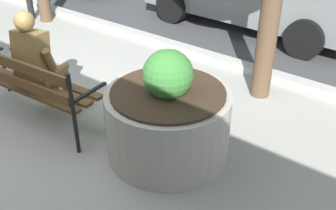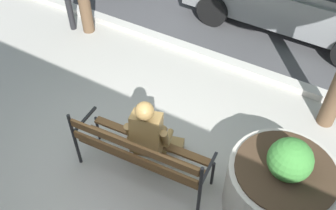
# 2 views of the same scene
# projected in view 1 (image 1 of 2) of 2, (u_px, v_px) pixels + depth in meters

# --- Properties ---
(ground_plane) EXTENTS (80.00, 80.00, 0.00)m
(ground_plane) POSITION_uv_depth(u_px,v_px,m) (24.00, 124.00, 4.82)
(ground_plane) COLOR #9E9B93
(curb_stone) EXTENTS (60.00, 0.20, 0.12)m
(curb_stone) POSITION_uv_depth(u_px,v_px,m) (170.00, 45.00, 6.75)
(curb_stone) COLOR #B2AFA8
(curb_stone) RESTS_ON ground
(park_bench) EXTENTS (1.83, 0.67, 0.95)m
(park_bench) POSITION_uv_depth(u_px,v_px,m) (28.00, 81.00, 4.60)
(park_bench) COLOR brown
(park_bench) RESTS_ON ground
(bronze_statue_seated) EXTENTS (0.62, 0.88, 1.37)m
(bronze_statue_seated) POSITION_uv_depth(u_px,v_px,m) (43.00, 66.00, 4.66)
(bronze_statue_seated) COLOR olive
(bronze_statue_seated) RESTS_ON ground
(concrete_planter) EXTENTS (1.29, 1.29, 1.20)m
(concrete_planter) POSITION_uv_depth(u_px,v_px,m) (168.00, 119.00, 4.13)
(concrete_planter) COLOR #A8A399
(concrete_planter) RESTS_ON ground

